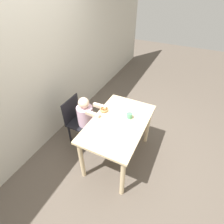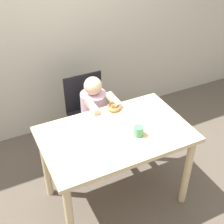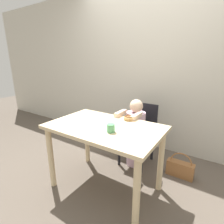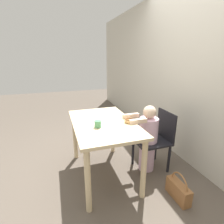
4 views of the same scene
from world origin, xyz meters
TOP-DOWN VIEW (x-y plane):
  - ground_plane at (0.00, 0.00)m, footprint 12.00×12.00m
  - wall_back at (0.00, 1.27)m, footprint 8.00×0.05m
  - dining_table at (0.00, 0.00)m, footprint 1.15×0.72m
  - chair at (0.07, 0.71)m, footprint 0.39×0.44m
  - child_figure at (0.07, 0.59)m, footprint 0.26×0.44m
  - donut at (0.12, 0.29)m, footprint 0.12×0.12m
  - napkin at (0.06, -0.03)m, footprint 0.23×0.23m
  - handbag at (0.66, 0.66)m, footprint 0.32×0.10m
  - cup at (0.14, -0.10)m, footprint 0.08×0.08m

SIDE VIEW (x-z plane):
  - ground_plane at x=0.00m, z-range 0.00..0.00m
  - handbag at x=0.66m, z-range -0.05..0.27m
  - chair at x=0.07m, z-range 0.02..0.83m
  - child_figure at x=0.07m, z-range 0.00..0.91m
  - dining_table at x=0.00m, z-range 0.26..1.00m
  - napkin at x=0.06m, z-range 0.74..0.75m
  - donut at x=0.12m, z-range 0.75..0.80m
  - cup at x=0.14m, z-range 0.74..0.82m
  - wall_back at x=0.00m, z-range 0.00..2.50m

